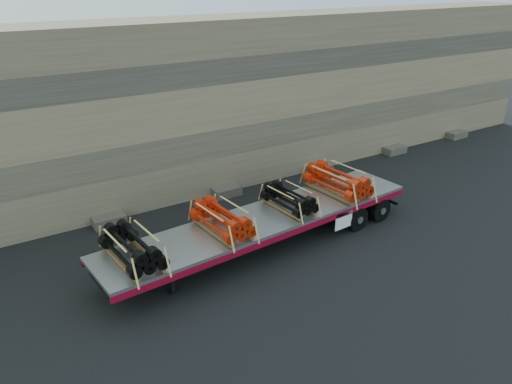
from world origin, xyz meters
TOP-DOWN VIEW (x-y plane):
  - ground at (0.00, 0.00)m, footprint 120.00×120.00m
  - rock_wall at (0.00, 6.50)m, footprint 44.00×3.00m
  - trailer at (0.94, 0.19)m, footprint 11.74×3.09m
  - bundle_front at (-3.69, -0.15)m, footprint 1.29×2.34m
  - bundle_midfront at (-0.72, 0.07)m, footprint 1.26×2.28m
  - bundle_midrear at (2.01, 0.27)m, footprint 1.13×2.04m
  - bundle_rear at (4.33, 0.45)m, footprint 1.41×2.54m

SIDE VIEW (x-z plane):
  - ground at x=0.00m, z-range 0.00..0.00m
  - trailer at x=0.94m, z-range 0.00..1.16m
  - bundle_midrear at x=2.01m, z-range 1.16..1.86m
  - bundle_midfront at x=-0.72m, z-range 1.16..1.94m
  - bundle_front at x=-3.69m, z-range 1.16..1.96m
  - bundle_rear at x=4.33m, z-range 1.16..2.03m
  - rock_wall at x=0.00m, z-range 0.00..7.00m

